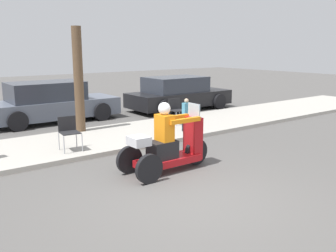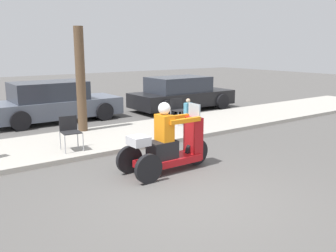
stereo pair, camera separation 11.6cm
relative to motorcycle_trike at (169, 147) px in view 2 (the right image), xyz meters
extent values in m
plane|color=#565451|center=(-0.51, -1.43, -0.54)|extent=(60.00, 60.00, 0.00)
cube|color=#B2ADA3|center=(-0.51, 3.17, -0.48)|extent=(28.00, 2.80, 0.12)
cylinder|color=black|center=(0.78, 0.00, -0.24)|extent=(0.59, 0.10, 0.59)
cylinder|color=black|center=(-0.75, -0.37, -0.24)|extent=(0.59, 0.10, 0.59)
cylinder|color=black|center=(-0.75, 0.37, -0.24)|extent=(0.59, 0.10, 0.59)
cube|color=#AD1419|center=(-0.01, 0.00, -0.30)|extent=(1.45, 0.52, 0.15)
cube|color=black|center=(-0.16, 0.00, -0.04)|extent=(0.58, 0.41, 0.38)
cube|color=#AD1419|center=(0.68, 0.00, 0.09)|extent=(0.24, 0.41, 0.94)
cube|color=silver|center=(0.70, 0.00, 0.71)|extent=(0.03, 0.37, 0.30)
cube|color=silver|center=(-0.74, 0.00, 0.24)|extent=(0.36, 0.41, 0.18)
cube|color=orange|center=(-0.11, 0.00, 0.43)|extent=(0.26, 0.38, 0.55)
sphere|color=white|center=(-0.11, 0.00, 0.83)|extent=(0.26, 0.26, 0.26)
cube|color=#38476B|center=(0.02, -0.12, -0.04)|extent=(0.14, 0.14, 0.38)
cube|color=#38476B|center=(0.02, 0.12, -0.04)|extent=(0.14, 0.14, 0.38)
cube|color=orange|center=(0.28, -0.20, 0.56)|extent=(0.79, 0.09, 0.09)
cube|color=orange|center=(0.28, 0.20, 0.56)|extent=(0.79, 0.09, 0.09)
cube|color=black|center=(2.42, 2.35, -0.18)|extent=(0.22, 0.15, 0.48)
cube|color=#4C99B7|center=(2.42, 2.35, 0.25)|extent=(0.24, 0.15, 0.38)
sphere|color=beige|center=(2.42, 2.35, 0.51)|extent=(0.13, 0.13, 0.13)
cylinder|color=#A5A8AD|center=(-1.45, 2.17, -0.20)|extent=(0.02, 0.02, 0.44)
cylinder|color=#A5A8AD|center=(-1.01, 2.13, -0.20)|extent=(0.02, 0.02, 0.44)
cylinder|color=#A5A8AD|center=(-1.41, 2.61, -0.20)|extent=(0.02, 0.02, 0.44)
cylinder|color=#A5A8AD|center=(-0.97, 2.57, -0.20)|extent=(0.02, 0.02, 0.44)
cube|color=#232326|center=(-1.21, 2.37, 0.03)|extent=(0.48, 0.48, 0.02)
cube|color=#232326|center=(-1.19, 2.59, 0.21)|extent=(0.44, 0.07, 0.38)
cylinder|color=#A5A8AD|center=(2.65, 3.12, -0.20)|extent=(0.02, 0.02, 0.44)
cylinder|color=#A5A8AD|center=(3.09, 3.10, -0.20)|extent=(0.02, 0.02, 0.44)
cylinder|color=#A5A8AD|center=(2.68, 3.56, -0.20)|extent=(0.02, 0.02, 0.44)
cylinder|color=#A5A8AD|center=(3.11, 3.53, -0.20)|extent=(0.02, 0.02, 0.44)
cube|color=#232326|center=(2.88, 3.33, 0.03)|extent=(0.47, 0.47, 0.02)
cube|color=#232326|center=(2.89, 3.55, 0.21)|extent=(0.44, 0.05, 0.38)
cube|color=slate|center=(-0.03, 6.76, -0.06)|extent=(4.50, 1.71, 0.60)
cube|color=#2D333D|center=(-0.26, 6.76, 0.56)|extent=(2.47, 1.54, 0.64)
cylinder|color=black|center=(1.43, 5.90, -0.22)|extent=(0.64, 0.22, 0.64)
cylinder|color=black|center=(1.43, 7.61, -0.22)|extent=(0.64, 0.22, 0.64)
cylinder|color=black|center=(-1.49, 5.90, -0.22)|extent=(0.64, 0.22, 0.64)
cylinder|color=black|center=(-1.49, 7.61, -0.22)|extent=(0.64, 0.22, 0.64)
cube|color=black|center=(5.16, 6.12, -0.07)|extent=(4.41, 1.81, 0.59)
cube|color=#2D333D|center=(4.94, 6.12, 0.54)|extent=(2.42, 1.63, 0.62)
cylinder|color=black|center=(6.60, 5.22, -0.22)|extent=(0.64, 0.22, 0.64)
cylinder|color=black|center=(6.60, 7.02, -0.22)|extent=(0.64, 0.22, 0.64)
cylinder|color=black|center=(3.73, 5.22, -0.22)|extent=(0.64, 0.22, 0.64)
cylinder|color=black|center=(3.73, 7.02, -0.22)|extent=(0.64, 0.22, 0.64)
cylinder|color=brown|center=(-0.10, 4.27, 1.12)|extent=(0.28, 0.28, 3.07)
camera|label=1|loc=(-4.59, -6.12, 2.08)|focal=40.00mm
camera|label=2|loc=(-4.49, -6.18, 2.08)|focal=40.00mm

